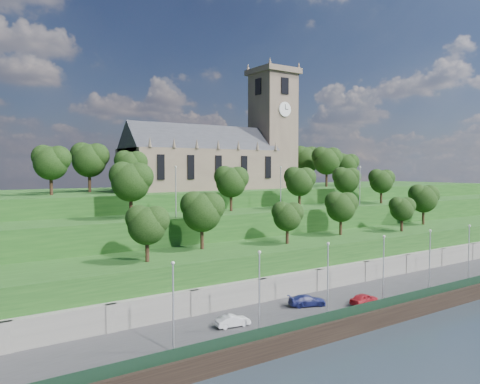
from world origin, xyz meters
TOP-DOWN VIEW (x-y plane):
  - ground at (0.00, 0.00)m, footprint 320.00×320.00m
  - promenade at (0.00, 6.00)m, footprint 160.00×12.00m
  - quay_wall at (0.00, -0.05)m, footprint 160.00×0.50m
  - fence at (0.00, 0.60)m, footprint 160.00×0.10m
  - retaining_wall at (0.00, 11.97)m, footprint 160.00×2.10m
  - embankment_lower at (0.00, 18.00)m, footprint 160.00×12.00m
  - embankment_upper at (0.00, 29.00)m, footprint 160.00×10.00m
  - hilltop at (0.00, 50.00)m, footprint 160.00×32.00m
  - church at (0.79, 45.98)m, footprint 38.60×12.35m
  - trees_lower at (1.61, 18.50)m, footprint 66.34×9.03m
  - trees_upper at (1.19, 28.24)m, footprint 59.52×8.13m
  - trees_hilltop at (5.50, 45.12)m, footprint 75.46×15.77m
  - lamp_posts_promenade at (-2.00, 2.50)m, footprint 60.36×0.36m
  - lamp_posts_upper at (0.00, 26.00)m, footprint 40.36×0.36m
  - car_left at (-5.07, 3.00)m, footprint 4.26×1.87m
  - car_middle at (-23.43, 5.45)m, footprint 4.02×1.88m
  - car_right at (-11.45, 6.60)m, footprint 5.15×3.48m

SIDE VIEW (x-z plane):
  - ground at x=0.00m, z-range 0.00..0.00m
  - promenade at x=0.00m, z-range 0.00..2.00m
  - quay_wall at x=0.00m, z-range 0.00..2.20m
  - retaining_wall at x=0.00m, z-range 0.00..5.00m
  - fence at x=0.00m, z-range 2.00..3.20m
  - car_middle at x=-23.43m, z-range 2.00..3.27m
  - car_right at x=-11.45m, z-range 2.00..3.39m
  - car_left at x=-5.07m, z-range 2.00..3.43m
  - embankment_lower at x=0.00m, z-range 0.00..8.00m
  - embankment_upper at x=0.00m, z-range 0.00..12.00m
  - lamp_posts_promenade at x=-2.00m, z-range 2.62..11.29m
  - hilltop at x=0.00m, z-range 0.00..15.00m
  - trees_lower at x=1.61m, z-range 8.98..17.09m
  - lamp_posts_upper at x=0.00m, z-range 12.60..20.27m
  - trees_upper at x=1.19m, z-range 13.11..21.38m
  - trees_hilltop at x=5.50m, z-range 16.08..25.95m
  - church at x=0.79m, z-range 8.72..36.32m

